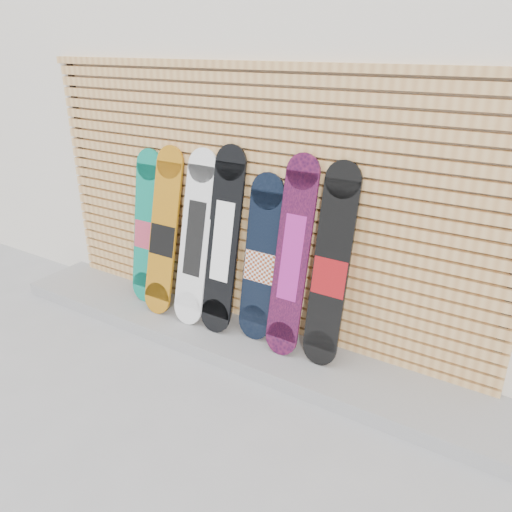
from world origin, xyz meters
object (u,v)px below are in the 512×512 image
object	(u,v)px
snowboard_0	(147,229)
snowboard_2	(195,239)
snowboard_3	(223,242)
snowboard_1	(163,233)
snowboard_6	(331,269)
snowboard_4	(261,260)
snowboard_5	(292,258)

from	to	relation	value
snowboard_0	snowboard_2	distance (m)	0.62
snowboard_0	snowboard_3	bearing A→B (deg)	-2.71
snowboard_1	snowboard_6	xyz separation A→B (m)	(1.61, 0.04, 0.03)
snowboard_4	snowboard_6	world-z (taller)	snowboard_6
snowboard_0	snowboard_2	world-z (taller)	snowboard_2
snowboard_3	snowboard_4	xyz separation A→B (m)	(0.34, 0.04, -0.10)
snowboard_0	snowboard_4	xyz separation A→B (m)	(1.25, -0.00, -0.03)
snowboard_1	snowboard_5	xyz separation A→B (m)	(1.29, 0.02, 0.05)
snowboard_5	snowboard_6	world-z (taller)	snowboard_5
snowboard_1	snowboard_5	bearing A→B (deg)	0.83
snowboard_2	snowboard_6	distance (m)	1.25
snowboard_0	snowboard_5	size ratio (longest dim) A/B	0.92
snowboard_1	snowboard_3	bearing A→B (deg)	1.33
snowboard_2	snowboard_6	bearing A→B (deg)	1.46
snowboard_3	snowboard_4	bearing A→B (deg)	6.93
snowboard_0	snowboard_2	xyz separation A→B (m)	(0.62, -0.05, 0.05)
snowboard_2	snowboard_0	bearing A→B (deg)	175.05
snowboard_3	snowboard_6	size ratio (longest dim) A/B	1.01
snowboard_0	snowboard_6	bearing A→B (deg)	-0.66
snowboard_0	snowboard_1	distance (m)	0.27
snowboard_1	snowboard_6	size ratio (longest dim) A/B	0.96
snowboard_6	snowboard_5	bearing A→B (deg)	-176.87
snowboard_3	snowboard_4	world-z (taller)	snowboard_3
snowboard_0	snowboard_5	xyz separation A→B (m)	(1.55, -0.04, 0.08)
snowboard_3	snowboard_5	size ratio (longest dim) A/B	1.00
snowboard_3	snowboard_4	size ratio (longest dim) A/B	1.13
snowboard_4	snowboard_5	bearing A→B (deg)	-7.13
snowboard_0	snowboard_3	world-z (taller)	snowboard_3
snowboard_0	snowboard_4	bearing A→B (deg)	-0.05
snowboard_2	snowboard_5	distance (m)	0.93
snowboard_4	snowboard_5	world-z (taller)	snowboard_5
snowboard_2	snowboard_4	bearing A→B (deg)	4.78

